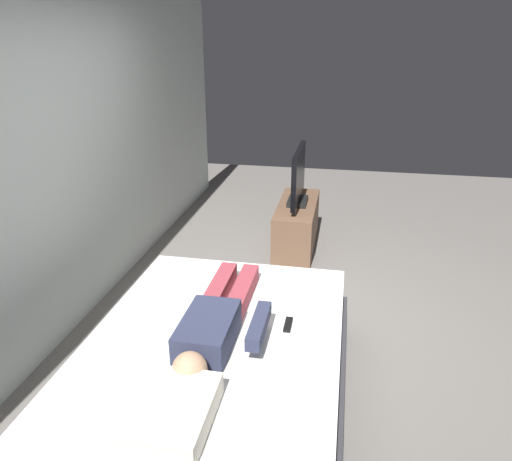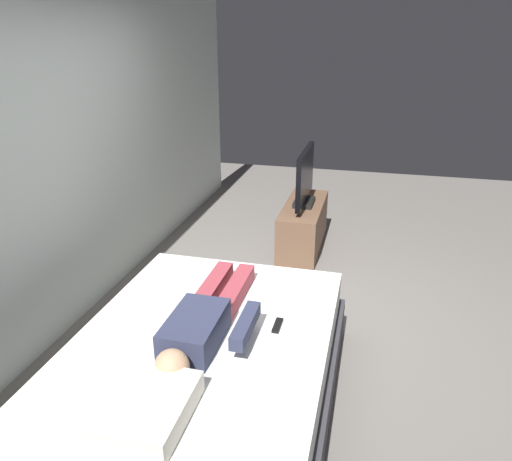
{
  "view_description": "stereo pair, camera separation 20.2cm",
  "coord_description": "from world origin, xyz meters",
  "px_view_note": "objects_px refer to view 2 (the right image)",
  "views": [
    {
      "loc": [
        -3.2,
        -0.26,
        2.18
      ],
      "look_at": [
        0.36,
        0.43,
        0.69
      ],
      "focal_mm": 33.63,
      "sensor_mm": 36.0,
      "label": 1
    },
    {
      "loc": [
        -3.15,
        -0.45,
        2.18
      ],
      "look_at": [
        0.36,
        0.43,
        0.69
      ],
      "focal_mm": 33.63,
      "sensor_mm": 36.0,
      "label": 2
    }
  ],
  "objects_px": {
    "bed": "(205,372)",
    "tv": "(305,179)",
    "person": "(205,320)",
    "remote": "(278,325)",
    "tv_stand": "(303,226)",
    "pillow": "(151,409)"
  },
  "relations": [
    {
      "from": "pillow",
      "to": "remote",
      "type": "relative_size",
      "value": 3.2
    },
    {
      "from": "pillow",
      "to": "remote",
      "type": "distance_m",
      "value": 0.97
    },
    {
      "from": "person",
      "to": "tv_stand",
      "type": "height_order",
      "value": "person"
    },
    {
      "from": "bed",
      "to": "remote",
      "type": "xyz_separation_m",
      "value": [
        0.18,
        -0.41,
        0.29
      ]
    },
    {
      "from": "bed",
      "to": "tv",
      "type": "xyz_separation_m",
      "value": [
        2.56,
        -0.21,
        0.52
      ]
    },
    {
      "from": "remote",
      "to": "tv_stand",
      "type": "bearing_deg",
      "value": 4.86
    },
    {
      "from": "remote",
      "to": "tv",
      "type": "height_order",
      "value": "tv"
    },
    {
      "from": "person",
      "to": "remote",
      "type": "bearing_deg",
      "value": -69.53
    },
    {
      "from": "bed",
      "to": "pillow",
      "type": "bearing_deg",
      "value": -180.0
    },
    {
      "from": "person",
      "to": "remote",
      "type": "relative_size",
      "value": 8.4
    },
    {
      "from": "bed",
      "to": "remote",
      "type": "distance_m",
      "value": 0.53
    },
    {
      "from": "bed",
      "to": "person",
      "type": "height_order",
      "value": "person"
    },
    {
      "from": "bed",
      "to": "tv",
      "type": "distance_m",
      "value": 2.62
    },
    {
      "from": "remote",
      "to": "tv_stand",
      "type": "xyz_separation_m",
      "value": [
        2.38,
        0.2,
        -0.3
      ]
    },
    {
      "from": "person",
      "to": "tv_stand",
      "type": "relative_size",
      "value": 1.15
    },
    {
      "from": "bed",
      "to": "tv",
      "type": "height_order",
      "value": "tv"
    },
    {
      "from": "bed",
      "to": "person",
      "type": "relative_size",
      "value": 1.61
    },
    {
      "from": "person",
      "to": "remote",
      "type": "xyz_separation_m",
      "value": [
        0.15,
        -0.4,
        -0.07
      ]
    },
    {
      "from": "person",
      "to": "tv",
      "type": "height_order",
      "value": "tv"
    },
    {
      "from": "person",
      "to": "tv",
      "type": "distance_m",
      "value": 2.54
    },
    {
      "from": "pillow",
      "to": "tv",
      "type": "distance_m",
      "value": 3.27
    },
    {
      "from": "person",
      "to": "remote",
      "type": "distance_m",
      "value": 0.44
    }
  ]
}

